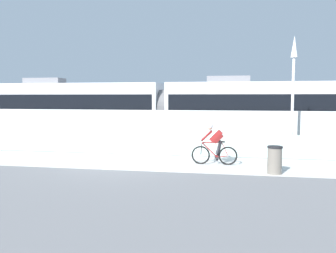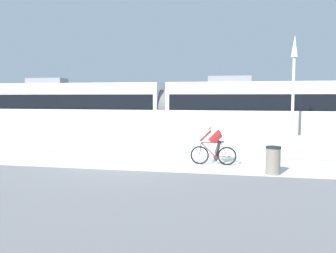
% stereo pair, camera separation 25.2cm
% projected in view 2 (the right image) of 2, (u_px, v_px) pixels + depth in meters
% --- Properties ---
extents(ground_plane, '(200.00, 200.00, 0.00)m').
position_uv_depth(ground_plane, '(123.00, 161.00, 13.72)').
color(ground_plane, slate).
extents(bike_path_deck, '(32.00, 3.20, 0.01)m').
position_uv_depth(bike_path_deck, '(123.00, 161.00, 13.72)').
color(bike_path_deck, beige).
rests_on(bike_path_deck, ground).
extents(glass_parapet, '(32.00, 0.05, 1.01)m').
position_uv_depth(glass_parapet, '(136.00, 143.00, 15.48)').
color(glass_parapet, silver).
rests_on(glass_parapet, ground).
extents(concrete_barrier_wall, '(32.00, 0.36, 1.96)m').
position_uv_depth(concrete_barrier_wall, '(146.00, 129.00, 17.20)').
color(concrete_barrier_wall, silver).
rests_on(concrete_barrier_wall, ground).
extents(tram_rail_near, '(32.00, 0.08, 0.01)m').
position_uv_depth(tram_rail_near, '(157.00, 142.00, 19.72)').
color(tram_rail_near, '#595654').
rests_on(tram_rail_near, ground).
extents(tram_rail_far, '(32.00, 0.08, 0.01)m').
position_uv_depth(tram_rail_far, '(162.00, 139.00, 21.12)').
color(tram_rail_far, '#595654').
rests_on(tram_rail_far, ground).
extents(tram, '(22.56, 2.54, 3.81)m').
position_uv_depth(tram, '(165.00, 109.00, 20.18)').
color(tram, silver).
rests_on(tram, ground).
extents(cyclist_on_bike, '(1.77, 0.58, 1.61)m').
position_uv_depth(cyclist_on_bike, '(214.00, 145.00, 12.96)').
color(cyclist_on_bike, black).
rests_on(cyclist_on_bike, ground).
extents(lamp_post_antenna, '(0.28, 0.28, 5.20)m').
position_uv_depth(lamp_post_antenna, '(294.00, 81.00, 14.24)').
color(lamp_post_antenna, gray).
rests_on(lamp_post_antenna, ground).
extents(trash_bin, '(0.51, 0.51, 0.96)m').
position_uv_depth(trash_bin, '(273.00, 160.00, 11.37)').
color(trash_bin, slate).
rests_on(trash_bin, ground).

